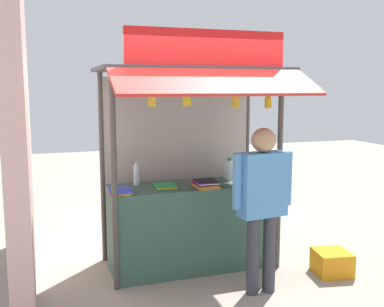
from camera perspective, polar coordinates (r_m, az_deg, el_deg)
ground_plane at (r=5.38m, az=0.00°, el=-13.87°), size 20.00×20.00×0.00m
stall_counter at (r=5.22m, az=0.00°, el=-9.02°), size 1.82×0.64×0.95m
stall_structure at (r=5.14m, az=-0.50°, el=3.12°), size 2.02×1.57×2.58m
water_bottle_far_right at (r=5.11m, az=-6.92°, el=-2.64°), size 0.07×0.07×0.24m
water_bottle_back_left at (r=5.34m, az=4.67°, el=-2.02°), size 0.07×0.07×0.26m
water_bottle_front_right at (r=5.46m, az=4.24°, el=-1.99°), size 0.06×0.06×0.22m
magazine_stack_rear_center at (r=4.95m, az=1.67°, el=-3.82°), size 0.26×0.29×0.07m
magazine_stack_center at (r=5.31m, az=8.31°, el=-3.09°), size 0.24×0.28×0.07m
magazine_stack_right at (r=4.94m, az=-3.38°, el=-4.08°), size 0.25×0.27×0.04m
magazine_stack_left at (r=4.72m, az=-8.90°, el=-4.64°), size 0.24×0.28×0.06m
banana_bunch_leftmost at (r=4.71m, az=5.42°, el=6.54°), size 0.10×0.10×0.30m
banana_bunch_rightmost at (r=4.43m, az=-4.99°, el=6.77°), size 0.09×0.10×0.27m
banana_bunch_inner_left at (r=4.52m, az=-0.65°, el=6.81°), size 0.11×0.10×0.27m
banana_bunch_inner_right at (r=4.88m, az=9.45°, el=6.45°), size 0.10×0.11×0.30m
vendor_person at (r=4.49m, az=8.76°, el=-5.17°), size 0.62×0.25×1.64m
plastic_crate at (r=5.36m, az=17.03°, el=-12.86°), size 0.43×0.43×0.26m
neighbour_wall at (r=5.04m, az=-20.81°, el=3.08°), size 0.20×2.40×3.24m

